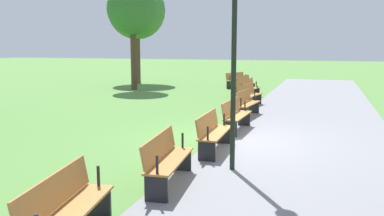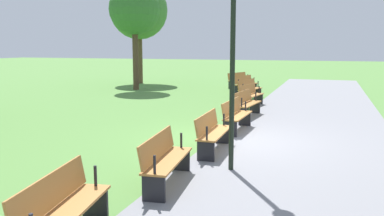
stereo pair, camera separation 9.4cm
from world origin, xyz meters
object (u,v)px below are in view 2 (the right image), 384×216
object	(u,v)px
bench_8	(63,208)
lamp_post	(233,31)
bench_2	(249,89)
bench_3	(250,95)
bench_0	(239,80)
bench_4	(247,103)
bench_6	(212,131)
tree_1	(135,10)
tree_0	(139,11)
bench_5	(236,115)
bench_7	(165,158)
bench_1	(245,84)

from	to	relation	value
bench_8	lamp_post	world-z (taller)	lamp_post
bench_2	bench_3	distance (m)	2.44
bench_2	bench_0	bearing A→B (deg)	-148.07
bench_2	bench_4	bearing A→B (deg)	23.96
bench_6	bench_2	bearing A→B (deg)	-176.02
bench_2	tree_1	world-z (taller)	tree_1
bench_2	tree_0	xyz separation A→B (m)	(-5.44, -8.29, 4.21)
tree_0	tree_1	size ratio (longest dim) A/B	1.12
bench_0	tree_0	world-z (taller)	tree_0
bench_5	bench_6	xyz separation A→B (m)	(2.45, 0.00, 0.00)
bench_5	bench_6	distance (m)	2.45
bench_7	bench_5	bearing A→B (deg)	172.01
bench_7	bench_1	bearing A→B (deg)	179.98
bench_8	tree_0	bearing A→B (deg)	-166.24
bench_3	bench_8	size ratio (longest dim) A/B	1.00
bench_1	lamp_post	xyz separation A→B (m)	(13.26, 2.43, 2.25)
bench_4	bench_7	bearing A→B (deg)	6.00
bench_0	bench_6	size ratio (longest dim) A/B	1.02
bench_3	tree_1	xyz separation A→B (m)	(-4.21, -7.27, 3.93)
bench_8	tree_1	bearing A→B (deg)	-166.06
bench_3	tree_0	bearing A→B (deg)	-121.66
tree_1	lamp_post	xyz separation A→B (m)	(12.73, 8.52, -1.68)
bench_0	lamp_post	size ratio (longest dim) A/B	0.47
bench_0	tree_0	distance (m)	8.03
bench_3	bench_7	xyz separation A→B (m)	(9.75, 0.34, 0.00)
tree_0	bench_7	bearing A→B (deg)	27.48
bench_0	bench_6	xyz separation A→B (m)	(14.35, 2.52, 0.00)
tree_1	bench_8	bearing A→B (deg)	23.94
bench_1	bench_5	bearing A→B (deg)	27.95
bench_1	bench_3	size ratio (longest dim) A/B	1.00
tree_0	bench_8	bearing A→B (deg)	23.75
bench_3	bench_8	distance (m)	12.17
bench_6	bench_4	bearing A→B (deg)	179.99
tree_1	lamp_post	bearing A→B (deg)	33.79
bench_5	bench_0	bearing A→B (deg)	-166.05
bench_8	bench_1	bearing A→B (deg)	173.99
tree_1	bench_6	bearing A→B (deg)	34.04
bench_5	tree_1	bearing A→B (deg)	-137.38
bench_1	bench_2	size ratio (longest dim) A/B	1.00
bench_3	bench_5	distance (m)	4.89
bench_5	bench_2	bearing A→B (deg)	-170.03
bench_5	lamp_post	size ratio (longest dim) A/B	0.46
bench_4	bench_8	size ratio (longest dim) A/B	0.99
bench_2	bench_4	world-z (taller)	same
bench_5	bench_8	distance (m)	7.32
bench_1	tree_1	xyz separation A→B (m)	(0.53, -6.10, 3.93)
bench_0	bench_1	distance (m)	2.44
bench_0	tree_0	size ratio (longest dim) A/B	0.28
bench_7	lamp_post	size ratio (longest dim) A/B	0.47
tree_0	bench_6	bearing A→B (deg)	31.60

